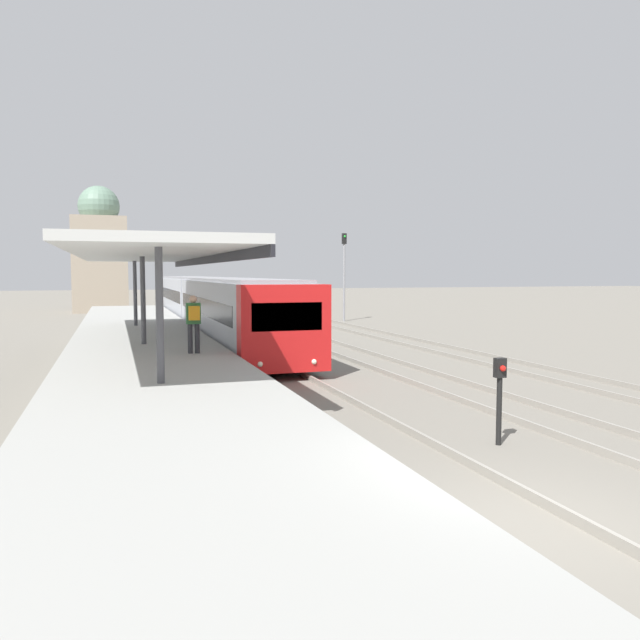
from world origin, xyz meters
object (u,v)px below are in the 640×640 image
signal_post_near (500,391)px  signal_mast_far (344,267)px  person_on_platform (194,319)px  train_near (208,302)px

signal_post_near → signal_mast_far: 30.05m
person_on_platform → signal_mast_far: bearing=59.1°
person_on_platform → train_near: (2.58, 15.12, -0.21)m
train_near → signal_post_near: bearing=-85.2°
train_near → signal_mast_far: bearing=29.4°
person_on_platform → train_near: 15.34m
signal_post_near → signal_mast_far: bearing=74.9°
person_on_platform → signal_mast_far: size_ratio=0.29×
person_on_platform → signal_mast_far: 24.07m
person_on_platform → signal_post_near: size_ratio=1.03×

